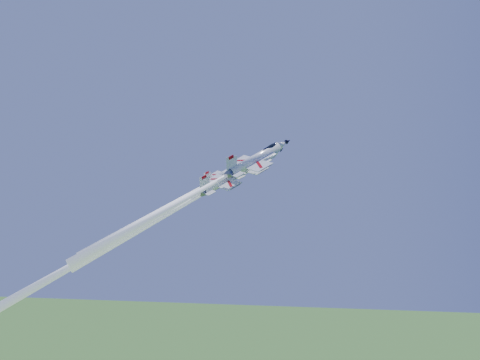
% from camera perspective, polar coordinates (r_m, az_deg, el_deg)
% --- Properties ---
extents(jet_lead, '(31.27, 32.37, 37.34)m').
position_cam_1_polar(jet_lead, '(121.99, -5.01, -2.04)').
color(jet_lead, white).
extents(jet_left, '(25.56, 26.29, 30.16)m').
position_cam_1_polar(jet_left, '(123.85, -6.85, -2.27)').
color(jet_left, white).
extents(jet_right, '(31.31, 31.84, 36.17)m').
position_cam_1_polar(jet_right, '(113.74, -4.60, -1.30)').
color(jet_right, white).
extents(jet_slot, '(35.12, 36.73, 43.42)m').
position_cam_1_polar(jet_slot, '(114.62, -10.02, -4.68)').
color(jet_slot, white).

